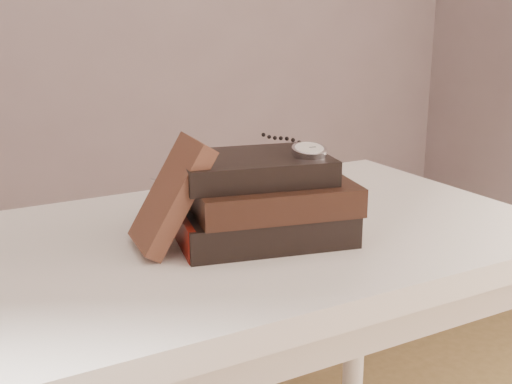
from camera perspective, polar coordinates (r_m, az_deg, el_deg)
table at (r=1.10m, az=-1.67°, el=-7.90°), size 1.00×0.60×0.75m
book_stack at (r=1.02m, az=0.57°, el=-0.72°), size 0.29×0.23×0.13m
journal at (r=0.98m, az=-7.25°, el=-0.24°), size 0.12×0.12×0.16m
pocket_watch at (r=1.01m, az=4.42°, el=3.62°), size 0.06×0.16×0.02m
eyeglasses at (r=1.08m, az=-5.51°, el=0.83°), size 0.13×0.15×0.05m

